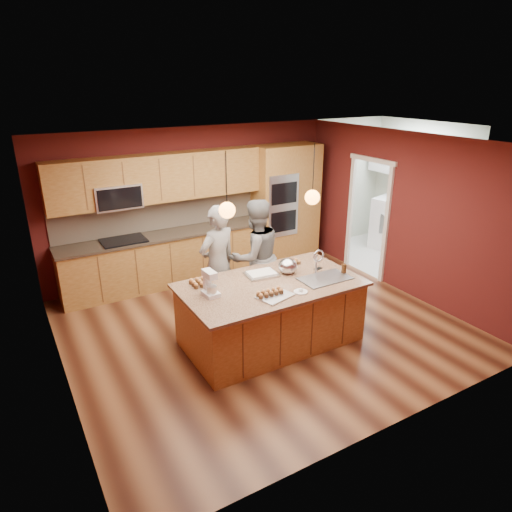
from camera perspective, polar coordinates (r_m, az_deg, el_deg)
floor at (r=6.92m, az=0.77°, el=-8.75°), size 5.50×5.50×0.00m
ceiling at (r=6.04m, az=0.90°, el=14.01°), size 5.50×5.50×0.00m
wall_back at (r=8.51m, az=-7.91°, el=6.68°), size 5.50×0.00×5.50m
wall_front at (r=4.58m, az=17.24°, el=-7.28°), size 5.50×0.00×5.50m
wall_left at (r=5.57m, az=-24.29°, el=-3.05°), size 0.00×5.00×5.00m
wall_right at (r=8.06m, az=17.92°, el=5.02°), size 0.00×5.00×5.00m
cabinet_run at (r=8.15m, az=-11.50°, el=3.14°), size 3.74×0.64×2.30m
oven_column at (r=9.14m, az=3.71°, el=6.57°), size 1.30×0.62×2.30m
doorway_trim at (r=8.66m, az=13.76°, el=4.47°), size 0.08×1.11×2.20m
laundry_room at (r=9.89m, az=19.60°, el=11.27°), size 2.60×2.70×2.70m
pendant_left at (r=5.48m, az=-3.63°, el=5.78°), size 0.20×0.20×0.80m
pendant_right at (r=6.13m, az=7.05°, el=7.33°), size 0.20×0.20×0.80m
island at (r=6.35m, az=1.96°, el=-6.99°), size 2.43×1.36×1.27m
person_left at (r=6.75m, az=-4.80°, el=-1.08°), size 0.76×0.60×1.81m
person_right at (r=7.02m, az=-0.09°, el=-0.10°), size 0.90×0.72×1.81m
stand_mixer at (r=5.79m, az=-5.76°, el=-3.62°), size 0.19×0.25×0.33m
sheet_cake at (r=6.38m, az=0.67°, el=-2.25°), size 0.46×0.36×0.05m
cooling_rack at (r=5.78m, az=2.38°, el=-5.03°), size 0.50×0.41×0.02m
mixing_bowl at (r=6.44m, az=3.98°, el=-1.26°), size 0.27×0.27×0.23m
plate at (r=5.92m, az=5.60°, el=-4.47°), size 0.18×0.18×0.01m
tumbler at (r=6.55m, az=10.92°, el=-1.57°), size 0.07×0.07×0.14m
phone at (r=6.66m, az=7.75°, el=-1.56°), size 0.14×0.10×0.01m
cupcakes_left at (r=6.14m, az=-7.06°, el=-3.27°), size 0.25×0.25×0.07m
cupcakes_rack at (r=5.78m, az=1.75°, el=-4.56°), size 0.38×0.15×0.07m
cupcakes_right at (r=6.77m, az=4.47°, el=-0.82°), size 0.29×0.14×0.06m
washer at (r=9.93m, az=19.14°, el=2.43°), size 0.61×0.63×0.91m
dryer at (r=10.29m, az=16.59°, el=3.93°), size 0.85×0.87×1.10m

